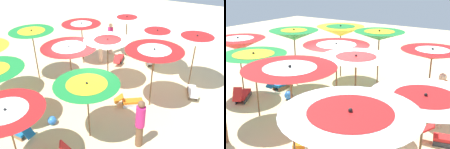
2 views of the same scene
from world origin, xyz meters
The scene contains 18 objects.
ground centered at (0.00, 0.00, -0.02)m, with size 37.06×37.06×0.04m, color beige.
beach_umbrella_0 centered at (3.49, 2.35, 2.09)m, with size 2.08×2.08×2.36m.
beach_umbrella_1 centered at (1.58, 3.33, 2.11)m, with size 1.98×1.98×2.37m.
beach_umbrella_2 centered at (-0.28, 4.44, 1.95)m, with size 2.01×2.01×2.23m.
beach_umbrella_3 centered at (2.96, 0.22, 2.21)m, with size 1.93×1.93×2.43m.
beach_umbrella_4 centered at (0.64, 0.62, 2.10)m, with size 2.19×2.19×2.31m.
beach_umbrella_5 centered at (-1.32, 2.35, 1.95)m, with size 2.04×2.04×2.16m.
beach_umbrella_6 centered at (1.96, -2.12, 2.03)m, with size 1.96×1.96×2.24m.
beach_umbrella_7 centered at (-0.33, -0.70, 2.11)m, with size 1.98×1.98×2.33m.
beach_umbrella_8 centered at (-2.48, -0.28, 2.26)m, with size 2.13×2.13×2.49m.
beach_umbrella_10 centered at (-1.65, -3.08, 1.98)m, with size 2.24×2.24×2.18m.
beach_umbrella_11 centered at (-3.53, -2.51, 2.19)m, with size 2.21×2.21×2.45m.
lounger_1 centered at (0.82, 3.49, 0.20)m, with size 1.20×0.36×0.57m.
lounger_2 centered at (-1.82, 0.12, 0.19)m, with size 1.14×0.94×0.51m.
lounger_3 centered at (0.34, -3.13, 0.21)m, with size 0.66×1.29×0.57m.
lounger_4 centered at (-0.81, 3.82, 0.21)m, with size 1.23×1.00×0.68m.
beachgoer_0 centered at (1.23, -2.70, 0.90)m, with size 0.30×0.30×1.71m.
beach_ball centered at (0.21, 2.48, 0.16)m, with size 0.32×0.32×0.32m, color #337FE5.
Camera 2 is at (-6.89, -4.56, 4.33)m, focal length 45.98 mm.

